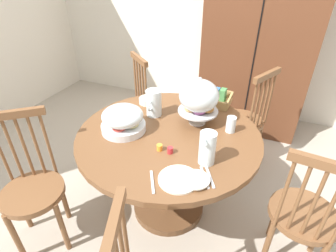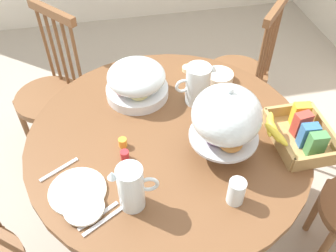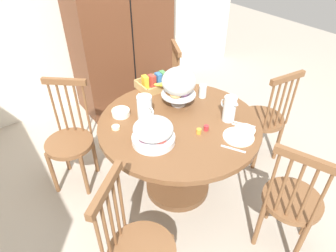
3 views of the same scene
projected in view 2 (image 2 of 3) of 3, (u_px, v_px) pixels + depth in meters
name	position (u px, v px, depth m)	size (l,w,h in m)	color
ground_plane	(184.00, 219.00, 2.14)	(10.00, 10.00, 0.00)	#A89E8E
dining_table	(168.00, 163.00, 1.75)	(1.24, 1.24, 0.74)	brown
windsor_chair_near_window	(240.00, 76.00, 2.37)	(0.47, 0.47, 0.97)	brown
windsor_chair_by_cabinet	(52.00, 96.00, 2.23)	(0.47, 0.47, 0.97)	brown
pastry_stand_with_dome	(226.00, 118.00, 1.40)	(0.28, 0.28, 0.34)	silver
fruit_platter_covered	(137.00, 81.00, 1.73)	(0.30, 0.30, 0.18)	silver
orange_juice_pitcher	(131.00, 189.00, 1.29)	(0.09, 0.18, 0.20)	silver
milk_pitcher	(198.00, 86.00, 1.70)	(0.11, 0.20, 0.20)	silver
cereal_basket	(300.00, 133.00, 1.55)	(0.32, 0.30, 0.12)	tan
china_plate_large	(78.00, 191.00, 1.39)	(0.22, 0.22, 0.01)	white
china_plate_small	(84.00, 208.00, 1.33)	(0.15, 0.15, 0.01)	white
cereal_bowl	(219.00, 77.00, 1.86)	(0.14, 0.14, 0.04)	white
drinking_glass	(236.00, 192.00, 1.33)	(0.06, 0.06, 0.11)	silver
butter_dish	(188.00, 69.00, 1.93)	(0.06, 0.06, 0.02)	beige
jam_jar_strawberry	(125.00, 155.00, 1.50)	(0.04, 0.04, 0.04)	#B7282D
jam_jar_apricot	(123.00, 143.00, 1.55)	(0.04, 0.04, 0.04)	orange
table_knife	(98.00, 216.00, 1.32)	(0.17, 0.01, 0.01)	silver
dinner_fork	(103.00, 221.00, 1.30)	(0.17, 0.01, 0.01)	silver
soup_spoon	(59.00, 170.00, 1.47)	(0.17, 0.01, 0.01)	silver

